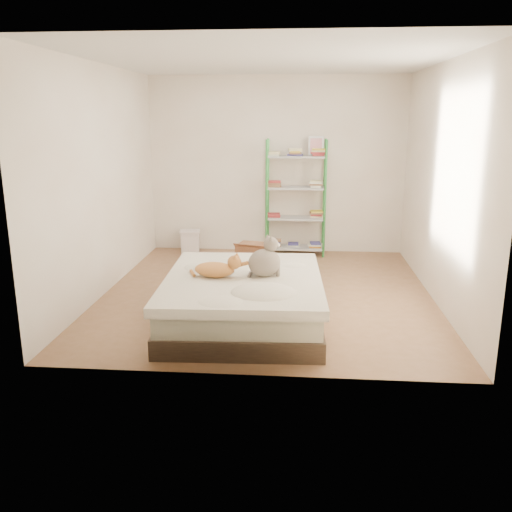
# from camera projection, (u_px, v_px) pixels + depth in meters

# --- Properties ---
(room) EXTENTS (3.81, 4.21, 2.61)m
(room) POSITION_uv_depth(u_px,v_px,m) (268.00, 182.00, 6.06)
(room) COLOR #966D4E
(room) RESTS_ON ground
(bed) EXTENTS (1.60, 1.97, 0.49)m
(bed) POSITION_uv_depth(u_px,v_px,m) (244.00, 300.00, 5.40)
(bed) COLOR brown
(bed) RESTS_ON ground
(orange_cat) EXTENTS (0.49, 0.29, 0.19)m
(orange_cat) POSITION_uv_depth(u_px,v_px,m) (215.00, 268.00, 5.30)
(orange_cat) COLOR #E19146
(orange_cat) RESTS_ON bed
(grey_cat) EXTENTS (0.44, 0.41, 0.40)m
(grey_cat) POSITION_uv_depth(u_px,v_px,m) (264.00, 257.00, 5.30)
(grey_cat) COLOR gray
(grey_cat) RESTS_ON bed
(shelf_unit) EXTENTS (0.88, 0.36, 1.74)m
(shelf_unit) POSITION_uv_depth(u_px,v_px,m) (296.00, 200.00, 7.97)
(shelf_unit) COLOR green
(shelf_unit) RESTS_ON ground
(cardboard_box) EXTENTS (0.52, 0.52, 0.37)m
(cardboard_box) POSITION_uv_depth(u_px,v_px,m) (255.00, 255.00, 7.47)
(cardboard_box) COLOR #AA6A47
(cardboard_box) RESTS_ON ground
(white_bin) EXTENTS (0.33, 0.30, 0.34)m
(white_bin) POSITION_uv_depth(u_px,v_px,m) (190.00, 241.00, 8.23)
(white_bin) COLOR silver
(white_bin) RESTS_ON ground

